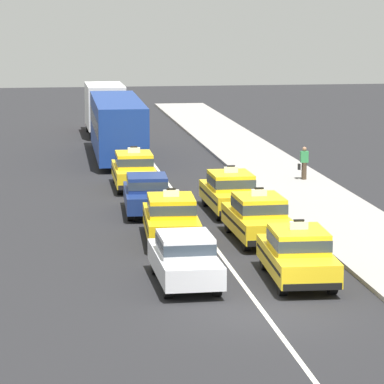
% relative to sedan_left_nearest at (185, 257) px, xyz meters
% --- Properties ---
extents(ground_plane, '(160.00, 160.00, 0.00)m').
position_rel_sedan_left_nearest_xyz_m(ground_plane, '(1.74, -3.34, -0.85)').
color(ground_plane, '#232326').
extents(lane_stripe_left_right, '(0.14, 80.00, 0.01)m').
position_rel_sedan_left_nearest_xyz_m(lane_stripe_left_right, '(1.74, 16.66, -0.84)').
color(lane_stripe_left_right, silver).
rests_on(lane_stripe_left_right, ground).
extents(sidewalk_curb, '(4.00, 90.00, 0.15)m').
position_rel_sedan_left_nearest_xyz_m(sidewalk_curb, '(7.34, 11.66, -0.77)').
color(sidewalk_curb, '#9E9993').
rests_on(sidewalk_curb, ground).
extents(sedan_left_nearest, '(1.82, 4.32, 1.58)m').
position_rel_sedan_left_nearest_xyz_m(sedan_left_nearest, '(0.00, 0.00, 0.00)').
color(sedan_left_nearest, black).
rests_on(sedan_left_nearest, ground).
extents(taxi_left_second, '(2.04, 4.65, 1.96)m').
position_rel_sedan_left_nearest_xyz_m(taxi_left_second, '(0.32, 5.92, 0.03)').
color(taxi_left_second, black).
rests_on(taxi_left_second, ground).
extents(sedan_left_third, '(1.97, 4.38, 1.58)m').
position_rel_sedan_left_nearest_xyz_m(sedan_left_third, '(0.01, 11.20, 0.00)').
color(sedan_left_third, black).
rests_on(sedan_left_third, ground).
extents(taxi_left_fourth, '(1.89, 4.59, 1.96)m').
position_rel_sedan_left_nearest_xyz_m(taxi_left_fourth, '(0.04, 17.26, 0.03)').
color(taxi_left_fourth, black).
rests_on(taxi_left_fourth, ground).
extents(bus_left_fifth, '(2.69, 11.24, 3.22)m').
position_rel_sedan_left_nearest_xyz_m(bus_left_fifth, '(0.03, 26.94, 0.97)').
color(bus_left_fifth, black).
rests_on(bus_left_fifth, ground).
extents(box_truck_left_sixth, '(2.32, 6.97, 3.27)m').
position_rel_sedan_left_nearest_xyz_m(box_truck_left_sixth, '(0.01, 37.58, 0.93)').
color(box_truck_left_sixth, black).
rests_on(box_truck_left_sixth, ground).
extents(taxi_right_nearest, '(2.00, 4.63, 1.96)m').
position_rel_sedan_left_nearest_xyz_m(taxi_right_nearest, '(3.45, -0.14, 0.03)').
color(taxi_right_nearest, black).
rests_on(taxi_right_nearest, ground).
extents(taxi_right_second, '(1.89, 4.59, 1.96)m').
position_rel_sedan_left_nearest_xyz_m(taxi_right_second, '(3.41, 5.62, 0.03)').
color(taxi_right_second, black).
rests_on(taxi_right_second, ground).
extents(taxi_right_third, '(1.87, 4.58, 1.96)m').
position_rel_sedan_left_nearest_xyz_m(taxi_right_third, '(3.36, 10.92, 0.03)').
color(taxi_right_third, black).
rests_on(taxi_right_third, ground).
extents(pedestrian_near_crosswalk, '(0.47, 0.24, 1.55)m').
position_rel_sedan_left_nearest_xyz_m(pedestrian_near_crosswalk, '(8.11, 17.74, 0.07)').
color(pedestrian_near_crosswalk, '#473828').
rests_on(pedestrian_near_crosswalk, sidewalk_curb).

